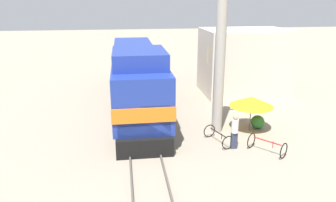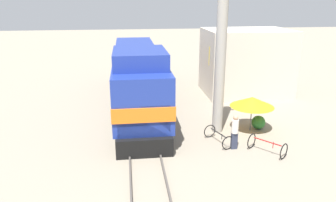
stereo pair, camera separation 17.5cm
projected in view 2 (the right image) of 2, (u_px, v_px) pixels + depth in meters
The scene contains 12 objects.
ground_plane at pixel (141, 124), 19.33m from camera, with size 120.00×120.00×0.00m, color gray.
rail_near at pixel (128, 124), 19.22m from camera, with size 0.08×28.18×0.15m, color #4C4742.
rail_far at pixel (153, 123), 19.39m from camera, with size 0.08×28.18×0.15m, color #4C4742.
locomotive at pixel (137, 78), 21.99m from camera, with size 2.96×16.51×4.56m.
utility_pole at pixel (221, 51), 17.00m from camera, with size 1.80×0.56×8.92m.
vendor_umbrella at pixel (252, 102), 17.95m from camera, with size 2.41×2.41×1.96m.
billboard_sign at pixel (221, 60), 23.78m from camera, with size 1.83×0.12×3.79m.
shrub_cluster at pixel (258, 122), 18.58m from camera, with size 0.77×0.77×0.77m, color #2D722D.
person_bystander at pixel (235, 131), 15.95m from camera, with size 0.34×0.34×1.76m.
bicycle at pixel (267, 146), 15.64m from camera, with size 1.68×1.81×0.76m.
bicycle_spare at pixel (219, 137), 16.73m from camera, with size 1.21×1.84×0.71m.
building_block_distant at pixel (246, 62), 25.08m from camera, with size 6.27×4.59×4.88m, color beige.
Camera 2 is at (-0.69, -18.06, 7.17)m, focal length 35.00 mm.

